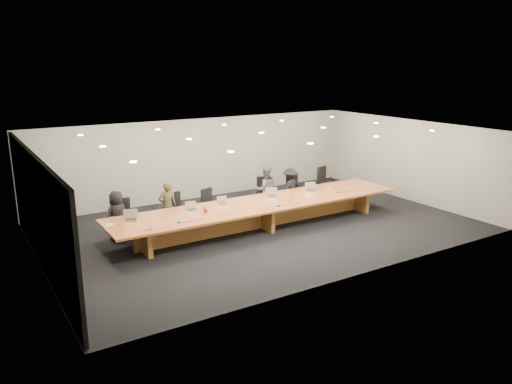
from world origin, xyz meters
The scene contains 29 objects.
ground centered at (0.00, 0.00, 0.00)m, with size 12.00×12.00×0.00m, color black.
back_wall centered at (0.00, 4.00, 1.40)m, with size 12.00×0.02×2.80m, color beige.
left_wall_panel centered at (-5.94, 0.00, 1.37)m, with size 0.08×7.84×2.74m, color black.
conference_table centered at (0.00, 0.00, 0.52)m, with size 9.00×1.80×0.75m.
chair_far_left centered at (-3.63, 1.26, 0.54)m, with size 0.55×0.55×1.09m, color black, non-canonical shape.
chair_left centered at (-2.11, 1.18, 0.54)m, with size 0.55×0.55×1.07m, color black, non-canonical shape.
chair_mid_left centered at (-0.95, 1.34, 0.50)m, with size 0.51×0.51×1.00m, color black, non-canonical shape.
chair_mid_right centered at (1.04, 1.35, 0.56)m, with size 0.57×0.57×1.12m, color black, non-canonical shape.
chair_right centered at (2.20, 1.33, 0.55)m, with size 0.56×0.56×1.11m, color black, non-canonical shape.
chair_far_right centered at (3.56, 1.34, 0.60)m, with size 0.61×0.61×1.19m, color black, non-canonical shape.
person_a centered at (-3.86, 1.14, 0.69)m, with size 0.67×0.44×1.37m, color black.
person_b centered at (-2.40, 1.22, 0.71)m, with size 0.52×0.34×1.42m, color #39361F.
person_c centered at (0.90, 1.16, 0.77)m, with size 0.75×0.58×1.54m, color #545456.
person_d centered at (1.85, 1.18, 0.68)m, with size 0.88×0.50×1.36m, color black.
laptop_a centered at (-3.75, 0.34, 0.89)m, with size 0.35×0.26×0.28m, color #C7B498, non-canonical shape.
laptop_b centered at (-2.02, 0.36, 0.87)m, with size 0.30×0.22×0.24m, color #C3B295, non-canonical shape.
laptop_c centered at (-1.02, 0.42, 0.87)m, with size 0.29×0.21×0.23m, color #B6A78B, non-canonical shape.
laptop_d centered at (0.62, 0.39, 0.89)m, with size 0.35×0.25×0.27m, color #B6A98B, non-canonical shape.
laptop_e centered at (2.08, 0.33, 0.88)m, with size 0.34×0.25×0.27m, color tan, non-canonical shape.
water_bottle centered at (-1.80, 0.08, 0.86)m, with size 0.07×0.07×0.22m, color silver.
amber_mug centered at (-1.81, -0.05, 0.81)m, with size 0.09×0.09×0.11m, color maroon.
paper_cup_near centered at (1.23, 0.40, 0.80)m, with size 0.08×0.08×0.10m, color silver.
paper_cup_far centered at (2.59, 0.10, 0.79)m, with size 0.07×0.07×0.09m, color silver.
notepad centered at (-4.35, 0.27, 0.76)m, with size 0.22×0.18×0.01m, color white.
lime_gadget centered at (-4.36, 0.29, 0.77)m, with size 0.15×0.08×0.02m, color #5CB931.
av_box centered at (-3.62, -0.54, 0.76)m, with size 0.19×0.14×0.03m, color #A5A5AA.
mic_left centered at (-2.78, -0.48, 0.76)m, with size 0.11×0.11×0.03m, color black.
mic_center centered at (0.19, -0.59, 0.77)m, with size 0.13×0.13×0.03m, color black.
mic_right centered at (2.62, -0.29, 0.76)m, with size 0.11×0.11×0.03m, color black.
Camera 1 is at (-7.43, -11.68, 4.66)m, focal length 35.00 mm.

